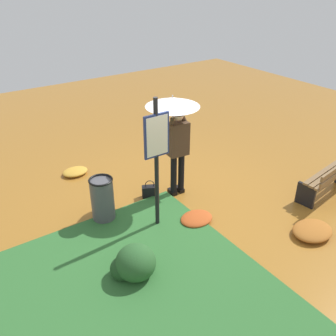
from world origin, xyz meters
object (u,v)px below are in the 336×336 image
park_bench (330,178)px  info_sign_post (157,151)px  person_with_umbrella (175,121)px  trash_bin (103,200)px  handbag (150,191)px

park_bench → info_sign_post: bearing=-18.4°
person_with_umbrella → info_sign_post: info_sign_post is taller
person_with_umbrella → trash_bin: person_with_umbrella is taller
info_sign_post → trash_bin: bearing=-44.5°
info_sign_post → trash_bin: (0.69, -0.68, -1.03)m
person_with_umbrella → trash_bin: bearing=-1.4°
info_sign_post → park_bench: bearing=161.6°
person_with_umbrella → handbag: person_with_umbrella is taller
info_sign_post → person_with_umbrella: bearing=-141.4°
trash_bin → person_with_umbrella: bearing=178.6°
info_sign_post → handbag: info_sign_post is taller
info_sign_post → park_bench: size_ratio=1.64×
handbag → park_bench: 3.49m
park_bench → handbag: bearing=-33.7°
trash_bin → handbag: bearing=-171.2°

